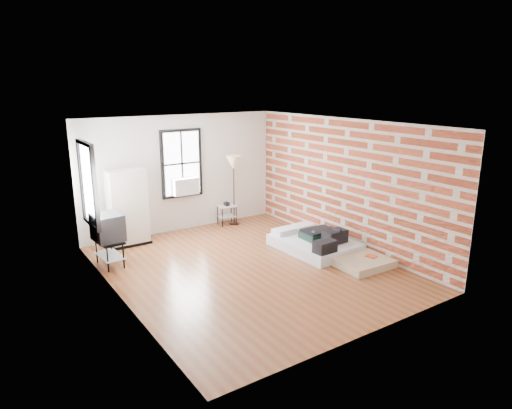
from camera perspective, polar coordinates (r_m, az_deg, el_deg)
ground at (r=9.04m, az=-0.87°, el=-7.93°), size 6.00×6.00×0.00m
room_shell at (r=8.94m, az=-0.94°, el=3.48°), size 5.02×6.02×2.80m
mattress_main at (r=10.01m, az=7.38°, el=-4.77°), size 1.36×1.81×0.57m
mattress_bare at (r=9.79m, az=10.16°, el=-5.53°), size 1.11×2.00×0.42m
wardrobe at (r=10.46m, az=-15.75°, el=-0.39°), size 0.86×0.50×1.70m
side_table at (r=11.64m, az=-3.67°, el=-0.66°), size 0.47×0.39×0.58m
floor_lamp at (r=11.40m, az=-2.82°, el=4.88°), size 0.38×0.38×1.77m
tv_stand at (r=9.36m, az=-18.02°, el=-2.93°), size 0.57×0.78×1.06m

